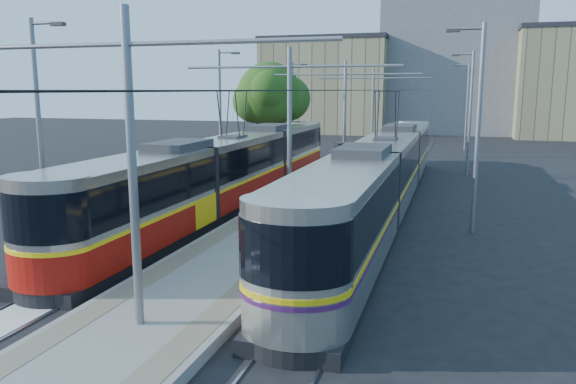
% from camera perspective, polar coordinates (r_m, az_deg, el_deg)
% --- Properties ---
extents(ground, '(160.00, 160.00, 0.00)m').
position_cam_1_polar(ground, '(17.01, -7.65, -8.84)').
color(ground, black).
rests_on(ground, ground).
extents(platform, '(4.00, 50.00, 0.30)m').
position_cam_1_polar(platform, '(32.76, 4.65, 0.80)').
color(platform, gray).
rests_on(platform, ground).
extents(tactile_strip_left, '(0.70, 50.00, 0.01)m').
position_cam_1_polar(tactile_strip_left, '(33.06, 2.20, 1.19)').
color(tactile_strip_left, gray).
rests_on(tactile_strip_left, platform).
extents(tactile_strip_right, '(0.70, 50.00, 0.01)m').
position_cam_1_polar(tactile_strip_right, '(32.47, 7.16, 0.94)').
color(tactile_strip_right, gray).
rests_on(tactile_strip_right, platform).
extents(rails, '(8.71, 70.00, 0.03)m').
position_cam_1_polar(rails, '(32.78, 4.65, 0.57)').
color(rails, gray).
rests_on(rails, ground).
extents(track_arrow, '(1.20, 5.00, 0.01)m').
position_cam_1_polar(track_arrow, '(16.50, -23.80, -10.26)').
color(track_arrow, silver).
rests_on(track_arrow, ground).
extents(tram_left, '(2.43, 27.92, 5.50)m').
position_cam_1_polar(tram_left, '(27.42, -5.57, 2.22)').
color(tram_left, black).
rests_on(tram_left, ground).
extents(tram_right, '(2.43, 32.19, 5.50)m').
position_cam_1_polar(tram_right, '(26.53, 9.80, 2.16)').
color(tram_right, black).
rests_on(tram_right, ground).
extents(catenary, '(9.20, 70.00, 7.00)m').
position_cam_1_polar(catenary, '(29.55, 3.60, 8.31)').
color(catenary, gray).
rests_on(catenary, platform).
extents(street_lamps, '(15.18, 38.22, 8.00)m').
position_cam_1_polar(street_lamps, '(36.26, 6.09, 8.10)').
color(street_lamps, gray).
rests_on(street_lamps, ground).
extents(shelter, '(1.04, 1.26, 2.40)m').
position_cam_1_polar(shelter, '(31.23, 5.48, 2.93)').
color(shelter, black).
rests_on(shelter, platform).
extents(tree, '(5.23, 4.83, 7.60)m').
position_cam_1_polar(tree, '(41.98, -1.41, 9.76)').
color(tree, '#382314').
rests_on(tree, ground).
extents(building_left, '(16.32, 12.24, 12.23)m').
position_cam_1_polar(building_left, '(76.46, 4.17, 10.73)').
color(building_left, '#958B65').
rests_on(building_left, ground).
extents(building_centre, '(18.36, 14.28, 17.57)m').
position_cam_1_polar(building_centre, '(78.67, 16.58, 12.28)').
color(building_centre, gray).
rests_on(building_centre, ground).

